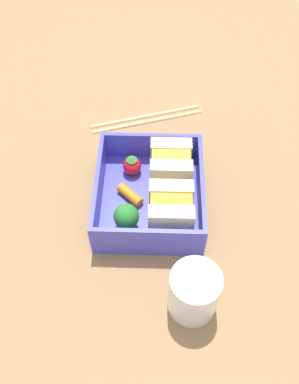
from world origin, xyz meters
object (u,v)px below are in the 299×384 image
object	(u,v)px
chopstick_pair	(147,118)
drinking_glass	(194,293)
carrot_stick_far_left	(130,196)
broccoli_floret	(126,217)
strawberry_far_left	(132,165)
sandwich_left	(171,166)
sandwich_center_left	(171,210)

from	to	relation	value
chopstick_pair	drinking_glass	size ratio (longest dim) A/B	2.58
carrot_stick_far_left	broccoli_floret	world-z (taller)	broccoli_floret
carrot_stick_far_left	broccoli_floret	size ratio (longest dim) A/B	0.98
strawberry_far_left	broccoli_floret	world-z (taller)	broccoli_floret
sandwich_left	chopstick_pair	size ratio (longest dim) A/B	0.33
sandwich_left	broccoli_floret	xyz separation A→B (cm)	(8.47, -5.80, -0.40)
sandwich_left	broccoli_floret	world-z (taller)	sandwich_left
sandwich_center_left	carrot_stick_far_left	bearing A→B (deg)	-122.02
sandwich_center_left	broccoli_floret	distance (cm)	5.89
strawberry_far_left	broccoli_floret	bearing A→B (deg)	-1.25
carrot_stick_far_left	drinking_glass	world-z (taller)	drinking_glass
carrot_stick_far_left	chopstick_pair	bearing A→B (deg)	174.27
sandwich_center_left	chopstick_pair	size ratio (longest dim) A/B	0.33
strawberry_far_left	chopstick_pair	world-z (taller)	strawberry_far_left
drinking_glass	chopstick_pair	bearing A→B (deg)	-168.49
sandwich_center_left	strawberry_far_left	xyz separation A→B (cm)	(-8.53, -5.59, -1.24)
carrot_stick_far_left	chopstick_pair	distance (cm)	17.52
broccoli_floret	carrot_stick_far_left	bearing A→B (deg)	177.78
sandwich_center_left	strawberry_far_left	size ratio (longest dim) A/B	1.84
chopstick_pair	carrot_stick_far_left	bearing A→B (deg)	-5.73
sandwich_left	strawberry_far_left	world-z (taller)	sandwich_left
sandwich_left	carrot_stick_far_left	xyz separation A→B (cm)	(3.97, -5.62, -2.01)
carrot_stick_far_left	drinking_glass	size ratio (longest dim) A/B	0.56
chopstick_pair	drinking_glass	world-z (taller)	drinking_glass
sandwich_center_left	strawberry_far_left	world-z (taller)	sandwich_center_left
sandwich_left	carrot_stick_far_left	size ratio (longest dim) A/B	1.52
chopstick_pair	drinking_glass	distance (cm)	32.98
strawberry_far_left	broccoli_floret	xyz separation A→B (cm)	(9.51, -0.21, 0.84)
broccoli_floret	drinking_glass	xyz separation A→B (cm)	(10.30, 8.46, 0.07)
broccoli_floret	chopstick_pair	bearing A→B (deg)	174.99
sandwich_left	drinking_glass	size ratio (longest dim) A/B	0.85
chopstick_pair	sandwich_center_left	bearing A→B (deg)	10.53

